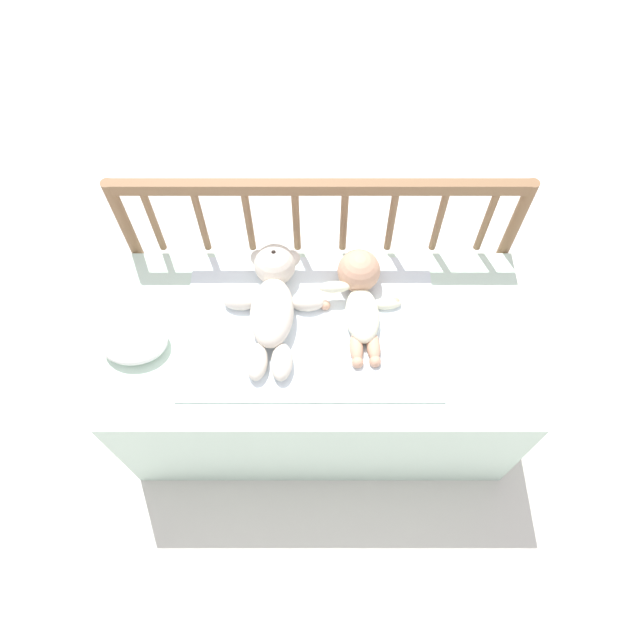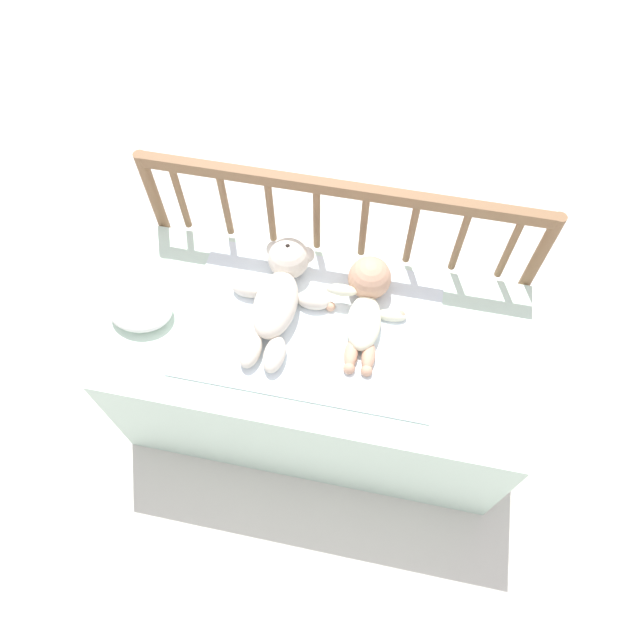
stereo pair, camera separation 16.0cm
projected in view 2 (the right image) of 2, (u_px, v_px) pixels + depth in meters
The scene contains 7 objects.
ground_plane at pixel (319, 399), 2.06m from camera, with size 12.00×12.00×0.00m, color silver.
crib_mattress at pixel (319, 370), 1.86m from camera, with size 1.21×0.59×0.48m.
crib_rail at pixel (339, 235), 1.75m from camera, with size 1.21×0.04×0.77m.
blanket at pixel (312, 323), 1.66m from camera, with size 0.73×0.49×0.01m.
teddy_bear at pixel (279, 292), 1.66m from camera, with size 0.30×0.43×0.13m.
baby at pixel (367, 301), 1.65m from camera, with size 0.25×0.36×0.13m.
small_pillow at pixel (140, 310), 1.65m from camera, with size 0.19×0.15×0.06m.
Camera 2 is at (0.16, -0.79, 1.92)m, focal length 32.00 mm.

